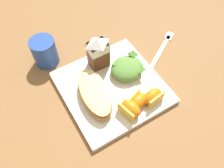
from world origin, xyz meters
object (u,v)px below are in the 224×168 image
Objects in this scene: cheesy_pizza_bread at (95,94)px; metal_fork at (163,47)px; orange_wedge_rear at (153,96)px; milk_carton at (98,51)px; orange_wedge_middle at (137,101)px; orange_wedge_front at (130,109)px; drinking_blue_cup at (45,52)px; white_plate at (112,87)px; green_salad_pile at (127,68)px.

metal_fork is (0.29, 0.06, -0.03)m from cheesy_pizza_bread.
orange_wedge_rear is at bearing -34.51° from cheesy_pizza_bread.
orange_wedge_middle is (0.02, -0.18, -0.04)m from milk_carton.
orange_wedge_front is 0.32m from drinking_blue_cup.
drinking_blue_cup is at bearing 106.58° from cheesy_pizza_bread.
orange_wedge_rear is at bearing -54.40° from white_plate.
white_plate is 1.63× the size of metal_fork.
white_plate is at bearing 87.09° from orange_wedge_front.
cheesy_pizza_bread is at bearing -167.87° from metal_fork.
metal_fork is 1.91× the size of drinking_blue_cup.
milk_carton is at bearing 85.34° from white_plate.
white_plate is 0.24m from metal_fork.
orange_wedge_middle reaches higher than cheesy_pizza_bread.
cheesy_pizza_bread is 1.69× the size of green_salad_pile.
drinking_blue_cup is at bearing 111.63° from orange_wedge_front.
orange_wedge_front is 0.29m from metal_fork.
orange_wedge_rear reaches higher than cheesy_pizza_bread.
metal_fork is (0.17, 0.04, -0.03)m from green_salad_pile.
cheesy_pizza_bread is 1.05× the size of metal_fork.
cheesy_pizza_bread is 2.79× the size of orange_wedge_rear.
green_salad_pile reaches higher than cheesy_pizza_bread.
green_salad_pile is 0.97× the size of milk_carton.
milk_carton is at bearing 55.30° from cheesy_pizza_bread.
green_salad_pile is at bearing -43.70° from drinking_blue_cup.
metal_fork is (0.24, 0.15, -0.03)m from orange_wedge_front.
white_plate is at bearing -166.73° from metal_fork.
green_salad_pile is 1.18× the size of drinking_blue_cup.
metal_fork is at bearing -8.93° from milk_carton.
metal_fork is at bearing 13.27° from white_plate.
orange_wedge_rear is (0.06, -0.19, -0.04)m from milk_carton.
drinking_blue_cup is at bearing 136.30° from green_salad_pile.
drinking_blue_cup is at bearing 117.34° from orange_wedge_middle.
orange_wedge_rear is at bearing -71.49° from milk_carton.
orange_wedge_middle reaches higher than metal_fork.
cheesy_pizza_bread is at bearing -124.70° from milk_carton.
orange_wedge_middle is at bearing -145.15° from metal_fork.
cheesy_pizza_bread reaches higher than metal_fork.
orange_wedge_rear is (0.13, -0.09, 0.00)m from cheesy_pizza_bread.
white_plate is 0.07m from green_salad_pile.
orange_wedge_middle is at bearing 15.77° from orange_wedge_front.
orange_wedge_rear is at bearing -0.60° from orange_wedge_front.
drinking_blue_cup is (-0.13, 0.11, -0.03)m from milk_carton.
milk_carton is 1.65× the size of orange_wedge_front.
orange_wedge_front is (-0.00, -0.10, 0.03)m from white_plate.
green_salad_pile reaches higher than white_plate.
orange_wedge_front is 1.04× the size of orange_wedge_rear.
cheesy_pizza_bread is 0.12m from orange_wedge_middle.
orange_wedge_front reaches higher than metal_fork.
orange_wedge_front is at bearing -147.29° from metal_fork.
cheesy_pizza_bread is 1.63× the size of milk_carton.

